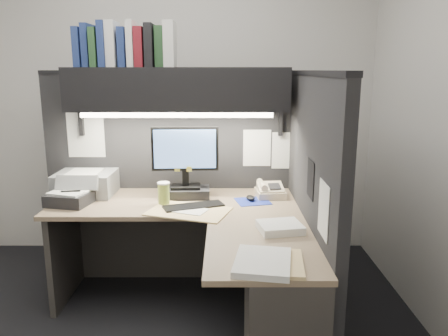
{
  "coord_description": "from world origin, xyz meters",
  "views": [
    {
      "loc": [
        0.45,
        -2.38,
        1.63
      ],
      "look_at": [
        0.45,
        0.51,
        0.98
      ],
      "focal_mm": 35.0,
      "sensor_mm": 36.0,
      "label": 1
    }
  ],
  "objects": [
    {
      "name": "wall_back",
      "position": [
        0.0,
        1.5,
        1.35
      ],
      "size": [
        3.5,
        0.04,
        2.7
      ],
      "primitive_type": "cube",
      "color": "silver",
      "rests_on": "floor"
    },
    {
      "name": "wall_front",
      "position": [
        0.0,
        -1.5,
        1.35
      ],
      "size": [
        3.5,
        0.04,
        2.7
      ],
      "primitive_type": "cube",
      "color": "silver",
      "rests_on": "floor"
    },
    {
      "name": "mousepad",
      "position": [
        0.65,
        0.55,
        0.73
      ],
      "size": [
        0.27,
        0.25,
        0.0
      ],
      "primitive_type": "cube",
      "rotation": [
        0.0,
        0.0,
        0.22
      ],
      "color": "navy",
      "rests_on": "desk"
    },
    {
      "name": "overhead_shelf",
      "position": [
        0.12,
        0.75,
        1.5
      ],
      "size": [
        1.55,
        0.34,
        0.3
      ],
      "primitive_type": "cube",
      "color": "black",
      "rests_on": "partition_back"
    },
    {
      "name": "notebook_stack",
      "position": [
        -0.61,
        0.48,
        0.77
      ],
      "size": [
        0.31,
        0.28,
        0.08
      ],
      "primitive_type": "cube",
      "rotation": [
        0.0,
        0.0,
        -0.2
      ],
      "color": "black",
      "rests_on": "desk"
    },
    {
      "name": "telephone",
      "position": [
        0.78,
        0.67,
        0.77
      ],
      "size": [
        0.22,
        0.23,
        0.08
      ],
      "primitive_type": "cube",
      "rotation": [
        0.0,
        0.0,
        0.11
      ],
      "color": "#C6B598",
      "rests_on": "desk"
    },
    {
      "name": "paper_stack_a",
      "position": [
        0.77,
        -0.02,
        0.75
      ],
      "size": [
        0.27,
        0.24,
        0.05
      ],
      "primitive_type": "cube",
      "rotation": [
        0.0,
        0.0,
        0.19
      ],
      "color": "white",
      "rests_on": "desk"
    },
    {
      "name": "partition_right",
      "position": [
        0.98,
        0.18,
        0.8
      ],
      "size": [
        0.06,
        1.5,
        1.6
      ],
      "primitive_type": "cube",
      "color": "black",
      "rests_on": "floor"
    },
    {
      "name": "pinned_papers",
      "position": [
        0.42,
        0.56,
        1.05
      ],
      "size": [
        1.76,
        1.31,
        0.51
      ],
      "color": "white",
      "rests_on": "partition_back"
    },
    {
      "name": "task_light_tube",
      "position": [
        0.12,
        0.61,
        1.33
      ],
      "size": [
        1.32,
        0.04,
        0.04
      ],
      "primitive_type": "cylinder",
      "rotation": [
        0.0,
        1.57,
        0.0
      ],
      "color": "white",
      "rests_on": "overhead_shelf"
    },
    {
      "name": "desk",
      "position": [
        0.43,
        -0.0,
        0.44
      ],
      "size": [
        1.7,
        1.53,
        0.73
      ],
      "color": "#836B53",
      "rests_on": "floor"
    },
    {
      "name": "manila_stack",
      "position": [
        0.7,
        -0.46,
        0.74
      ],
      "size": [
        0.27,
        0.33,
        0.02
      ],
      "primitive_type": "cube",
      "rotation": [
        0.0,
        0.0,
        -0.1
      ],
      "color": "#D6B878",
      "rests_on": "desk"
    },
    {
      "name": "monitor",
      "position": [
        0.17,
        0.67,
        0.93
      ],
      "size": [
        0.48,
        0.22,
        0.51
      ],
      "rotation": [
        0.0,
        0.0,
        0.04
      ],
      "color": "black",
      "rests_on": "desk"
    },
    {
      "name": "partition_back",
      "position": [
        0.03,
        0.93,
        0.8
      ],
      "size": [
        1.9,
        0.06,
        1.6
      ],
      "primitive_type": "cube",
      "color": "black",
      "rests_on": "floor"
    },
    {
      "name": "printer",
      "position": [
        -0.57,
        0.75,
        0.81
      ],
      "size": [
        0.42,
        0.36,
        0.17
      ],
      "primitive_type": "cube",
      "rotation": [
        0.0,
        0.0,
        -0.02
      ],
      "color": "gray",
      "rests_on": "desk"
    },
    {
      "name": "open_folder",
      "position": [
        0.22,
        0.32,
        0.73
      ],
      "size": [
        0.59,
        0.47,
        0.01
      ],
      "primitive_type": "cube",
      "rotation": [
        0.0,
        0.0,
        -0.32
      ],
      "color": "#D6B878",
      "rests_on": "desk"
    },
    {
      "name": "binder_row",
      "position": [
        -0.22,
        0.75,
        1.79
      ],
      "size": [
        0.69,
        0.26,
        0.31
      ],
      "color": "navy",
      "rests_on": "overhead_shelf"
    },
    {
      "name": "mouse",
      "position": [
        0.64,
        0.57,
        0.75
      ],
      "size": [
        0.08,
        0.11,
        0.04
      ],
      "primitive_type": "ellipsoid",
      "rotation": [
        0.0,
        0.0,
        0.24
      ],
      "color": "black",
      "rests_on": "mousepad"
    },
    {
      "name": "keyboard",
      "position": [
        0.24,
        0.4,
        0.74
      ],
      "size": [
        0.42,
        0.27,
        0.02
      ],
      "primitive_type": "cube",
      "rotation": [
        0.0,
        0.0,
        0.36
      ],
      "color": "black",
      "rests_on": "desk"
    },
    {
      "name": "coffee_cup",
      "position": [
        0.04,
        0.48,
        0.8
      ],
      "size": [
        0.1,
        0.1,
        0.15
      ],
      "primitive_type": "cylinder",
      "rotation": [
        0.0,
        0.0,
        0.25
      ],
      "color": "#AEBA4A",
      "rests_on": "desk"
    },
    {
      "name": "paper_stack_b",
      "position": [
        0.63,
        -0.48,
        0.75
      ],
      "size": [
        0.31,
        0.36,
        0.03
      ],
      "primitive_type": "cube",
      "rotation": [
        0.0,
        0.0,
        -0.17
      ],
      "color": "white",
      "rests_on": "desk"
    }
  ]
}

